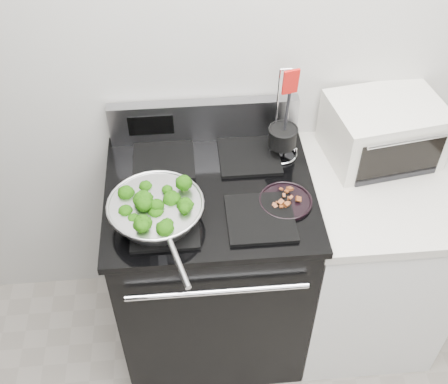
{
  "coord_description": "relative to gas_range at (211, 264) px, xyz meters",
  "views": [
    {
      "loc": [
        -0.38,
        -0.09,
        2.43
      ],
      "look_at": [
        -0.25,
        1.36,
        0.98
      ],
      "focal_mm": 45.0,
      "sensor_mm": 36.0,
      "label": 1
    }
  ],
  "objects": [
    {
      "name": "skillet",
      "position": [
        -0.2,
        -0.15,
        0.52
      ],
      "size": [
        0.34,
        0.53,
        0.07
      ],
      "rotation": [
        0.0,
        0.0,
        0.27
      ],
      "color": "silver",
      "rests_on": "gas_range"
    },
    {
      "name": "broccoli_pile",
      "position": [
        -0.2,
        -0.14,
        0.54
      ],
      "size": [
        0.27,
        0.27,
        0.09
      ],
      "primitive_type": null,
      "color": "black",
      "rests_on": "skillet"
    },
    {
      "name": "utensil_holder",
      "position": [
        0.3,
        0.17,
        0.53
      ],
      "size": [
        0.13,
        0.13,
        0.4
      ],
      "rotation": [
        0.0,
        0.0,
        0.25
      ],
      "color": "silver",
      "rests_on": "gas_range"
    },
    {
      "name": "bacon_plate",
      "position": [
        0.27,
        -0.1,
        0.48
      ],
      "size": [
        0.2,
        0.2,
        0.04
      ],
      "rotation": [
        0.0,
        0.0,
        -0.2
      ],
      "color": "black",
      "rests_on": "gas_range"
    },
    {
      "name": "gas_range",
      "position": [
        0.0,
        0.0,
        0.0
      ],
      "size": [
        0.79,
        0.69,
        1.13
      ],
      "color": "black",
      "rests_on": "floor"
    },
    {
      "name": "toaster_oven",
      "position": [
        0.7,
        0.17,
        0.55
      ],
      "size": [
        0.47,
        0.38,
        0.24
      ],
      "rotation": [
        0.0,
        0.0,
        0.16
      ],
      "color": "silver",
      "rests_on": "counter"
    },
    {
      "name": "back_wall",
      "position": [
        0.3,
        0.34,
        0.86
      ],
      "size": [
        4.0,
        0.02,
        2.7
      ],
      "primitive_type": "cube",
      "color": "silver",
      "rests_on": "ground"
    },
    {
      "name": "counter",
      "position": [
        0.68,
        -0.0,
        -0.03
      ],
      "size": [
        0.62,
        0.68,
        0.92
      ],
      "color": "white",
      "rests_on": "floor"
    }
  ]
}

